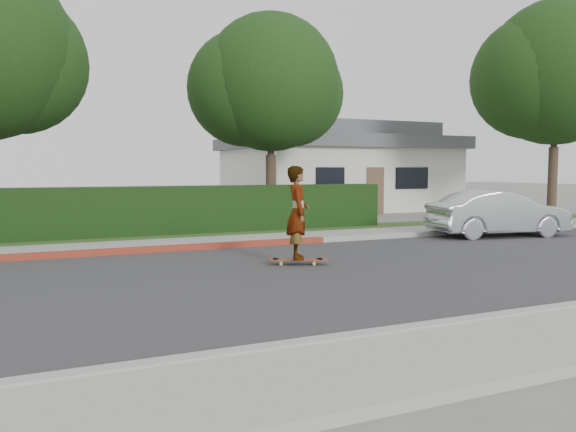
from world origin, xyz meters
name	(u,v)px	position (x,y,z in m)	size (l,w,h in m)	color
ground	(371,270)	(0.00, 0.00, 0.00)	(120.00, 120.00, 0.00)	slate
road	(371,269)	(0.00, 0.00, 0.01)	(60.00, 8.00, 0.01)	#2D2D30
curb_near	(537,314)	(0.00, -4.10, 0.07)	(60.00, 0.20, 0.15)	#9E9E99
curb_far	(288,242)	(0.00, 4.10, 0.07)	(60.00, 0.20, 0.15)	#9E9E99
curb_red_section	(92,253)	(-5.00, 4.10, 0.08)	(12.00, 0.21, 0.15)	maroon
sidewalk_far	(275,239)	(0.00, 5.00, 0.06)	(60.00, 1.60, 0.12)	gray
planting_strip	(255,233)	(0.00, 6.60, 0.05)	(60.00, 1.60, 0.10)	#2D4C1E
hedge	(153,212)	(-3.00, 7.20, 0.75)	(15.00, 1.00, 1.50)	black
tree_center	(268,87)	(1.49, 9.19, 4.90)	(5.66, 4.84, 7.44)	#33261C
tree_right	(552,77)	(12.49, 6.69, 5.63)	(6.32, 5.60, 8.56)	#33261C
house	(336,168)	(8.00, 16.00, 2.10)	(10.60, 8.60, 4.30)	beige
skateboard	(298,260)	(-1.14, 1.08, 0.11)	(1.28, 0.76, 0.12)	gold
skateboarder	(298,213)	(-1.14, 1.08, 1.11)	(0.71, 0.47, 1.95)	white
car_silver	(498,214)	(6.48, 3.20, 0.69)	(1.46, 4.18, 1.38)	silver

